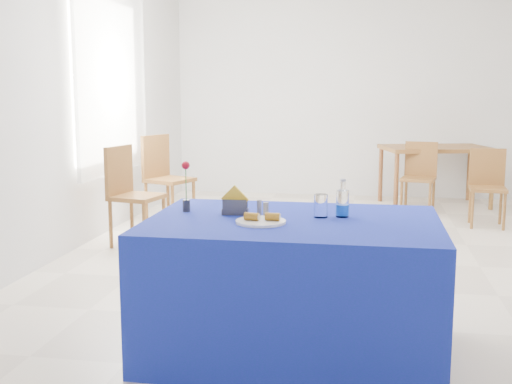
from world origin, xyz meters
TOP-DOWN VIEW (x-y plane):
  - floor at (0.00, 0.00)m, footprint 7.00×7.00m
  - room_shell at (0.00, 0.00)m, footprint 7.00×7.00m
  - window_pane at (-2.47, 0.80)m, footprint 0.04×1.50m
  - curtain at (-2.40, 0.80)m, footprint 0.04×1.75m
  - plate at (-0.40, -2.12)m, footprint 0.27×0.27m
  - drinking_glass at (-0.09, -1.91)m, footprint 0.08×0.08m
  - salt_shaker at (-0.40, -1.97)m, footprint 0.03×0.03m
  - pepper_shaker at (-0.45, -1.89)m, footprint 0.03×0.03m
  - blue_table at (-0.24, -1.99)m, footprint 1.60×1.10m
  - water_bottle at (0.02, -1.88)m, footprint 0.07×0.07m
  - napkin_holder at (-0.58, -1.92)m, footprint 0.16×0.07m
  - rose_vase at (-0.88, -1.87)m, footprint 0.05×0.05m
  - oak_table at (1.01, 2.90)m, footprint 1.45×1.12m
  - chair_bg_left at (0.77, 2.35)m, footprint 0.45×0.45m
  - chair_bg_right at (1.45, 1.75)m, footprint 0.40×0.40m
  - chair_win_a at (-2.05, 0.23)m, footprint 0.50×0.50m
  - chair_win_b at (-2.06, 1.31)m, footprint 0.56×0.56m
  - banana_pieces at (-0.39, -2.13)m, footprint 0.19×0.07m

SIDE VIEW (x-z plane):
  - floor at x=0.00m, z-range 0.00..0.00m
  - blue_table at x=-0.24m, z-range 0.00..0.76m
  - chair_bg_right at x=1.45m, z-range 0.06..0.90m
  - chair_bg_left at x=0.77m, z-range 0.07..0.92m
  - chair_win_a at x=-2.05m, z-range 0.07..1.02m
  - chair_win_b at x=-2.06m, z-range 0.08..1.04m
  - oak_table at x=1.01m, z-range 0.30..1.06m
  - plate at x=-0.40m, z-range 0.76..0.77m
  - banana_pieces at x=-0.39m, z-range 0.78..0.82m
  - salt_shaker at x=-0.40m, z-range 0.76..0.84m
  - pepper_shaker at x=-0.45m, z-range 0.76..0.84m
  - napkin_holder at x=-0.58m, z-range 0.72..0.89m
  - drinking_glass at x=-0.09m, z-range 0.76..0.89m
  - water_bottle at x=0.02m, z-range 0.72..0.94m
  - rose_vase at x=-0.88m, z-range 0.75..1.05m
  - window_pane at x=-2.47m, z-range 0.75..2.35m
  - curtain at x=-2.40m, z-range 0.62..2.48m
  - room_shell at x=0.00m, z-range -1.75..5.25m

